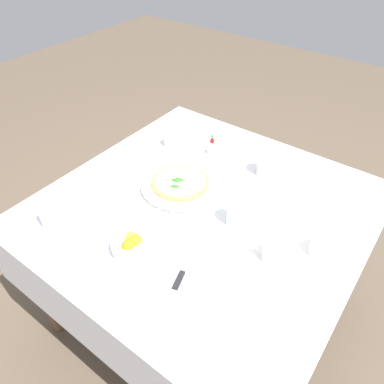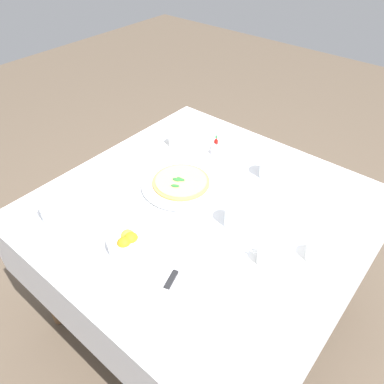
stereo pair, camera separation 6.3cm
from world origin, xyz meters
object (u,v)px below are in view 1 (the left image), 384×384
Objects in this scene: citrus_bowl at (133,244)px; pepper_shaker at (213,142)px; coffee_cup_right_edge at (273,254)px; water_glass_near_right at (266,166)px; napkin_folded at (173,295)px; pizza_plate at (180,184)px; coffee_cup_far_left at (320,248)px; pizza at (180,182)px; water_glass_far_right at (236,214)px; hot_sauce_bottle at (212,144)px; water_glass_back_corner at (50,216)px; dinner_knife at (173,293)px; salt_shaker at (210,149)px; coffee_cup_left_edge at (172,140)px.

pepper_shaker is (-0.71, -0.14, -0.00)m from citrus_bowl.
water_glass_near_right is (-0.42, -0.25, 0.01)m from coffee_cup_right_edge.
coffee_cup_right_edge is at bearing 138.00° from napkin_folded.
citrus_bowl is at bearing 12.60° from pizza_plate.
water_glass_near_right is (-0.30, -0.37, 0.02)m from coffee_cup_far_left.
pizza is (0.00, -0.00, 0.01)m from pizza_plate.
pizza is 0.31m from water_glass_far_right.
coffee_cup_right_edge is 0.21m from water_glass_far_right.
coffee_cup_right_edge is 1.24× the size of water_glass_far_right.
pizza is 4.31× the size of pepper_shaker.
citrus_bowl is 1.81× the size of hot_sauce_bottle.
pepper_shaker is at bearing 167.15° from water_glass_back_corner.
dinner_knife is at bearing -28.74° from coffee_cup_right_edge.
hot_sauce_bottle is (-0.44, -0.55, 0.00)m from coffee_cup_right_edge.
pizza_plate is 0.51m from coffee_cup_right_edge.
pizza is at bearing -90.30° from coffee_cup_far_left.
coffee_cup_right_edge is at bearing 30.98° from water_glass_near_right.
water_glass_near_right is at bearing 172.83° from napkin_folded.
salt_shaker is (-0.73, -0.36, 0.00)m from dinner_knife.
water_glass_far_right is at bearing 45.94° from salt_shaker.
water_glass_back_corner reaches higher than pizza_plate.
water_glass_near_right is 0.30m from hot_sauce_bottle.
citrus_bowl is at bearing -13.56° from water_glass_near_right.
coffee_cup_far_left is 0.47m from water_glass_near_right.
pepper_shaker is at bearing -98.35° from water_glass_near_right.
water_glass_back_corner is at bearing -32.74° from water_glass_near_right.
water_glass_far_right is 1.89× the size of salt_shaker.
coffee_cup_left_edge is 0.86m from dinner_knife.
coffee_cup_far_left is 1.25× the size of water_glass_far_right.
water_glass_far_right reaches higher than citrus_bowl.
pizza_plate is 0.38m from citrus_bowl.
water_glass_far_right is at bearing 80.94° from pizza.
pepper_shaker reaches higher than pizza_plate.
pepper_shaker is at bearing -160.35° from hot_sauce_bottle.
coffee_cup_right_edge is 0.82m from water_glass_back_corner.
coffee_cup_right_edge reaches higher than pizza.
salt_shaker is at bearing -169.29° from citrus_bowl.
citrus_bowl is at bearing 11.44° from pepper_shaker.
water_glass_back_corner is 0.53× the size of dinner_knife.
coffee_cup_left_edge is 1.00× the size of coffee_cup_right_edge.
water_glass_back_corner reaches higher than water_glass_near_right.
hot_sauce_bottle is at bearing -170.98° from dinner_knife.
water_glass_far_right is at bearing 43.09° from pepper_shaker.
citrus_bowl is 0.73m from pepper_shaker.
water_glass_back_corner is 0.57m from napkin_folded.
water_glass_near_right is at bearing 92.24° from salt_shaker.
citrus_bowl is (0.67, -0.16, -0.02)m from water_glass_near_right.
water_glass_near_right is 0.99× the size of water_glass_back_corner.
coffee_cup_left_edge reaches higher than coffee_cup_right_edge.
coffee_cup_left_edge is at bearing 178.47° from water_glass_back_corner.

